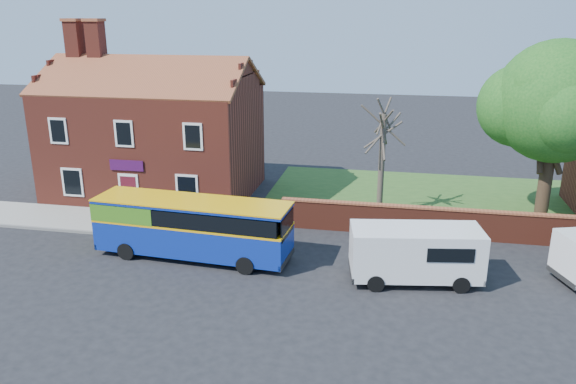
# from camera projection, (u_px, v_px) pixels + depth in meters

# --- Properties ---
(ground) EXTENTS (120.00, 120.00, 0.00)m
(ground) POSITION_uv_depth(u_px,v_px,m) (204.00, 281.00, 24.02)
(ground) COLOR black
(ground) RESTS_ON ground
(pavement) EXTENTS (18.00, 3.50, 0.12)m
(pavement) POSITION_uv_depth(u_px,v_px,m) (117.00, 222.00, 30.66)
(pavement) COLOR gray
(pavement) RESTS_ON ground
(kerb) EXTENTS (18.00, 0.15, 0.14)m
(kerb) POSITION_uv_depth(u_px,v_px,m) (100.00, 233.00, 29.02)
(kerb) COLOR slate
(kerb) RESTS_ON ground
(grass_strip) EXTENTS (26.00, 12.00, 0.04)m
(grass_strip) POSITION_uv_depth(u_px,v_px,m) (481.00, 203.00, 33.78)
(grass_strip) COLOR #426B28
(grass_strip) RESTS_ON ground
(shop_building) EXTENTS (12.30, 8.13, 10.50)m
(shop_building) POSITION_uv_depth(u_px,v_px,m) (155.00, 139.00, 35.02)
(shop_building) COLOR maroon
(shop_building) RESTS_ON ground
(boundary_wall) EXTENTS (22.00, 0.38, 1.60)m
(boundary_wall) POSITION_uv_depth(u_px,v_px,m) (498.00, 226.00, 27.93)
(boundary_wall) COLOR maroon
(boundary_wall) RESTS_ON ground
(bus) EXTENTS (9.29, 2.96, 2.79)m
(bus) POSITION_uv_depth(u_px,v_px,m) (187.00, 225.00, 25.98)
(bus) COLOR #0D2894
(bus) RESTS_ON ground
(van_near) EXTENTS (5.71, 2.99, 2.39)m
(van_near) POSITION_uv_depth(u_px,v_px,m) (416.00, 252.00, 23.64)
(van_near) COLOR white
(van_near) RESTS_ON ground
(large_tree) EXTENTS (8.01, 6.34, 9.77)m
(large_tree) POSITION_uv_depth(u_px,v_px,m) (557.00, 105.00, 29.02)
(large_tree) COLOR black
(large_tree) RESTS_ON ground
(bare_tree) EXTENTS (2.37, 2.82, 6.32)m
(bare_tree) POSITION_uv_depth(u_px,v_px,m) (382.00, 160.00, 30.79)
(bare_tree) COLOR #4C4238
(bare_tree) RESTS_ON ground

